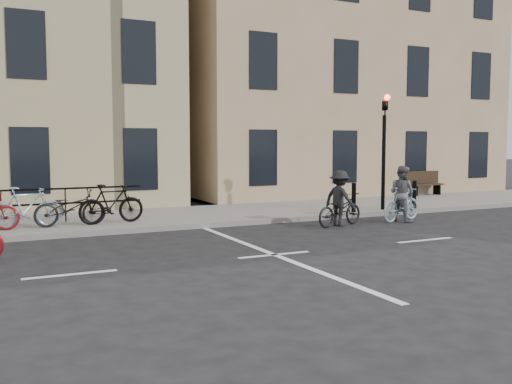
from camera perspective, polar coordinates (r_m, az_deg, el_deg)
name	(u,v)px	position (r m, az deg, el deg)	size (l,w,h in m)	color
ground	(274,255)	(11.71, 1.83, -6.32)	(120.00, 120.00, 0.00)	black
sidewalk	(38,225)	(16.37, -20.94, -3.14)	(46.00, 4.00, 0.15)	slate
building_east	(316,60)	(27.52, 5.99, 13.02)	(14.00, 10.00, 12.00)	#A18261
traffic_light	(384,137)	(18.54, 12.70, 5.36)	(0.18, 0.30, 3.90)	black
bollard_east	(354,197)	(17.82, 9.75, -0.54)	(0.14, 0.14, 0.90)	black
bollard_west	(414,194)	(19.32, 15.55, -0.23)	(0.14, 0.14, 0.90)	black
bench	(424,182)	(24.29, 16.50, 0.96)	(1.60, 0.41, 0.97)	black
parked_bikes	(1,210)	(15.30, -24.12, -1.64)	(7.25, 1.23, 1.05)	black
cyclist_grey	(402,199)	(17.06, 14.36, -0.68)	(1.74, 0.92, 1.62)	#819CA9
cyclist_dark	(340,204)	(15.79, 8.37, -1.22)	(1.82, 1.11, 1.53)	black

